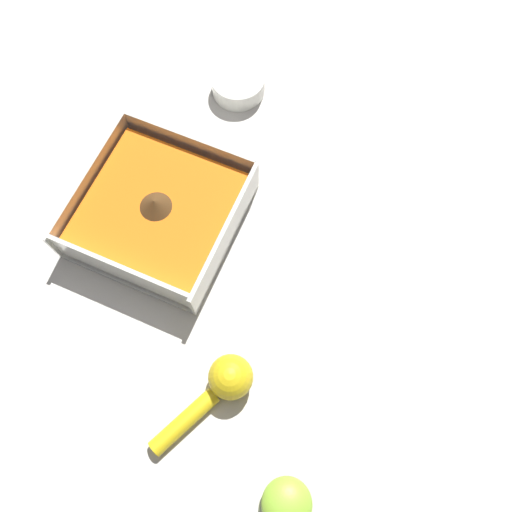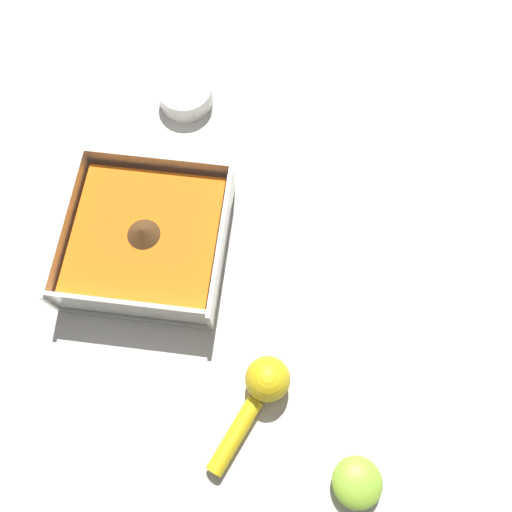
{
  "view_description": "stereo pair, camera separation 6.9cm",
  "coord_description": "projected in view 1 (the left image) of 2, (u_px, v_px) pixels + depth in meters",
  "views": [
    {
      "loc": [
        -0.23,
        -0.21,
        0.68
      ],
      "look_at": [
        -0.01,
        -0.11,
        0.03
      ],
      "focal_mm": 35.0,
      "sensor_mm": 36.0,
      "label": 1
    },
    {
      "loc": [
        -0.25,
        -0.14,
        0.68
      ],
      "look_at": [
        -0.01,
        -0.11,
        0.03
      ],
      "focal_mm": 35.0,
      "sensor_mm": 36.0,
      "label": 2
    }
  ],
  "objects": [
    {
      "name": "lemon_squeezer",
      "position": [
        222.0,
        386.0,
        0.64
      ],
      "size": [
        0.15,
        0.09,
        0.06
      ],
      "rotation": [
        0.0,
        0.0,
        5.85
      ],
      "color": "yellow",
      "rests_on": "ground_plane"
    },
    {
      "name": "spice_bowl",
      "position": [
        238.0,
        85.0,
        0.82
      ],
      "size": [
        0.09,
        0.09,
        0.03
      ],
      "color": "silver",
      "rests_on": "ground_plane"
    },
    {
      "name": "ground_plane",
      "position": [
        187.0,
        231.0,
        0.74
      ],
      "size": [
        4.0,
        4.0,
        0.0
      ],
      "primitive_type": "plane",
      "color": "beige"
    },
    {
      "name": "square_dish",
      "position": [
        160.0,
        211.0,
        0.73
      ],
      "size": [
        0.22,
        0.22,
        0.07
      ],
      "color": "silver",
      "rests_on": "ground_plane"
    },
    {
      "name": "lemon_half",
      "position": [
        287.0,
        504.0,
        0.6
      ],
      "size": [
        0.06,
        0.06,
        0.03
      ],
      "color": "#93CC38",
      "rests_on": "ground_plane"
    }
  ]
}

